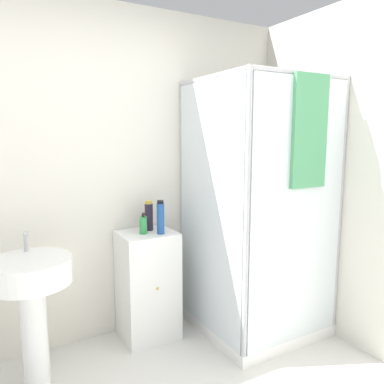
{
  "coord_description": "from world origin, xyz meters",
  "views": [
    {
      "loc": [
        -0.65,
        -1.05,
        1.56
      ],
      "look_at": [
        0.58,
        1.13,
        1.17
      ],
      "focal_mm": 35.0,
      "sensor_mm": 36.0,
      "label": 1
    }
  ],
  "objects_px": {
    "soap_dispenser": "(143,225)",
    "shampoo_bottle_tall_black": "(149,216)",
    "shampoo_bottle_blue": "(161,218)",
    "sink": "(32,292)"
  },
  "relations": [
    {
      "from": "shampoo_bottle_blue",
      "to": "shampoo_bottle_tall_black",
      "type": "bearing_deg",
      "value": 102.27
    },
    {
      "from": "sink",
      "to": "soap_dispenser",
      "type": "bearing_deg",
      "value": 13.68
    },
    {
      "from": "soap_dispenser",
      "to": "shampoo_bottle_tall_black",
      "type": "relative_size",
      "value": 0.7
    },
    {
      "from": "sink",
      "to": "shampoo_bottle_tall_black",
      "type": "bearing_deg",
      "value": 17.41
    },
    {
      "from": "shampoo_bottle_tall_black",
      "to": "soap_dispenser",
      "type": "bearing_deg",
      "value": -134.53
    },
    {
      "from": "shampoo_bottle_tall_black",
      "to": "shampoo_bottle_blue",
      "type": "distance_m",
      "value": 0.15
    },
    {
      "from": "shampoo_bottle_tall_black",
      "to": "sink",
      "type": "bearing_deg",
      "value": -162.59
    },
    {
      "from": "soap_dispenser",
      "to": "shampoo_bottle_tall_black",
      "type": "height_order",
      "value": "shampoo_bottle_tall_black"
    },
    {
      "from": "shampoo_bottle_tall_black",
      "to": "shampoo_bottle_blue",
      "type": "height_order",
      "value": "shampoo_bottle_blue"
    },
    {
      "from": "soap_dispenser",
      "to": "shampoo_bottle_blue",
      "type": "distance_m",
      "value": 0.14
    }
  ]
}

